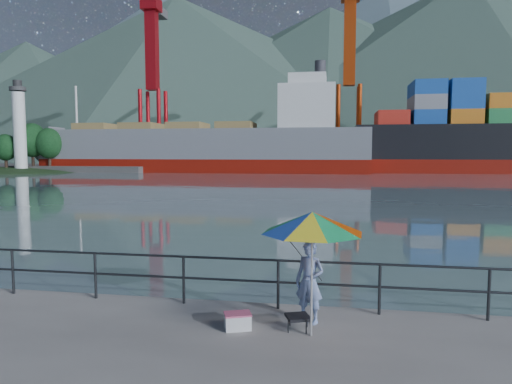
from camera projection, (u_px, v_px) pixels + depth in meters
harbor_water at (325, 163)px, 135.51m from camera, size 500.00×280.00×0.00m
far_dock at (370, 167)px, 97.51m from camera, size 200.00×40.00×0.40m
guardrail at (230, 281)px, 9.41m from camera, size 22.00×0.06×1.03m
mountains at (417, 79)px, 202.41m from camera, size 600.00×332.80×80.00m
port_cranes at (493, 82)px, 83.82m from camera, size 116.00×28.00×38.40m
container_stacks at (497, 152)px, 93.63m from camera, size 58.00×5.40×7.80m
fisherman at (309, 282)px, 8.49m from camera, size 0.66×0.57×1.54m
beach_umbrella at (312, 223)px, 7.75m from camera, size 2.24×2.24×2.17m
folding_stool at (298, 322)px, 8.17m from camera, size 0.52×0.52×0.26m
cooler_bag at (238, 322)px, 8.21m from camera, size 0.53×0.44×0.26m
fishing_rod at (306, 303)px, 9.62m from camera, size 0.64×1.74×1.30m
bulk_carrier at (214, 147)px, 78.38m from camera, size 55.99×9.69×14.50m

